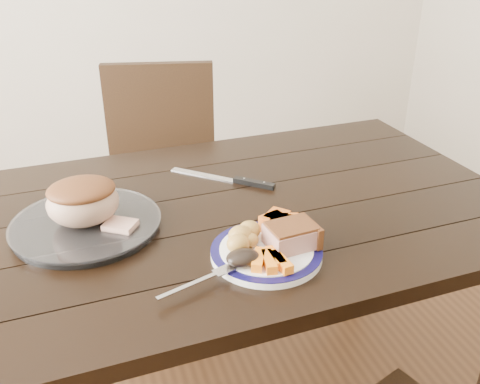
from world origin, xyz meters
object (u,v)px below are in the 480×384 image
object	(u,v)px
dining_table	(209,242)
serving_platter	(87,226)
chair_far	(163,174)
roast_joint	(83,203)
fork	(203,280)
pork_slice	(291,236)
dinner_plate	(266,253)
carving_knife	(241,181)

from	to	relation	value
dining_table	serving_platter	bearing A→B (deg)	179.48
dining_table	chair_far	xyz separation A→B (m)	(0.01, 0.74, -0.13)
chair_far	roast_joint	size ratio (longest dim) A/B	5.60
fork	roast_joint	world-z (taller)	roast_joint
pork_slice	dining_table	bearing A→B (deg)	117.13
pork_slice	roast_joint	bearing A→B (deg)	149.77
dining_table	dinner_plate	xyz separation A→B (m)	(0.07, -0.24, 0.10)
dining_table	chair_far	distance (m)	0.75
dinner_plate	roast_joint	world-z (taller)	roast_joint
dining_table	chair_far	world-z (taller)	chair_far
serving_platter	fork	bearing A→B (deg)	-56.34
chair_far	pork_slice	xyz separation A→B (m)	(0.12, -0.98, 0.27)
roast_joint	chair_far	bearing A→B (deg)	67.54
dining_table	fork	distance (m)	0.34
carving_knife	roast_joint	bearing A→B (deg)	-121.52
dining_table	fork	xyz separation A→B (m)	(-0.09, -0.31, 0.11)
dining_table	fork	world-z (taller)	fork
serving_platter	dining_table	bearing A→B (deg)	-0.52
dinner_plate	roast_joint	xyz separation A→B (m)	(-0.37, 0.24, 0.06)
dining_table	dinner_plate	bearing A→B (deg)	-73.60
dinner_plate	roast_joint	distance (m)	0.44
dinner_plate	fork	bearing A→B (deg)	-156.94
chair_far	roast_joint	world-z (taller)	chair_far
dinner_plate	carving_knife	xyz separation A→B (m)	(0.06, 0.36, -0.00)
dining_table	roast_joint	distance (m)	0.34
serving_platter	roast_joint	distance (m)	0.06
carving_knife	dining_table	bearing A→B (deg)	-93.54
serving_platter	fork	world-z (taller)	fork
pork_slice	roast_joint	distance (m)	0.49
roast_joint	carving_knife	xyz separation A→B (m)	(0.43, 0.12, -0.06)
serving_platter	pork_slice	world-z (taller)	pork_slice
fork	chair_far	bearing A→B (deg)	65.91
fork	carving_knife	size ratio (longest dim) A/B	0.69
dinner_plate	dining_table	bearing A→B (deg)	106.40
chair_far	serving_platter	bearing A→B (deg)	79.83
dinner_plate	roast_joint	size ratio (longest dim) A/B	1.47
roast_joint	pork_slice	bearing A→B (deg)	-30.23
dining_table	roast_joint	size ratio (longest dim) A/B	9.88
chair_far	fork	distance (m)	1.08
pork_slice	carving_knife	size ratio (longest dim) A/B	0.41
chair_far	fork	size ratio (longest dim) A/B	5.35
fork	carving_knife	xyz separation A→B (m)	(0.22, 0.43, -0.01)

